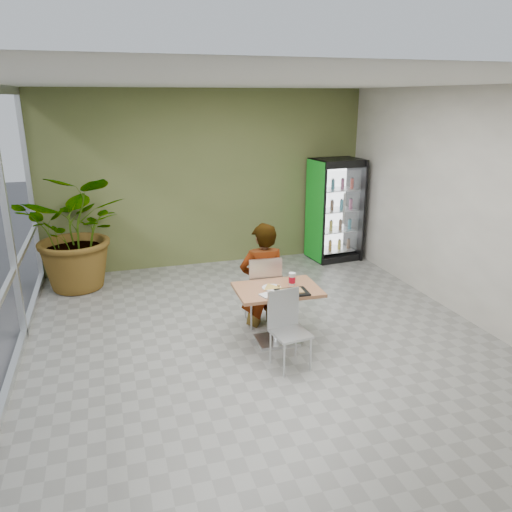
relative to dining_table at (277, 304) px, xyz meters
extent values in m
plane|color=gray|center=(-0.17, -0.04, -0.54)|extent=(7.00, 7.00, 0.00)
cube|color=#A26645|center=(0.00, 0.00, 0.19)|extent=(1.07, 0.76, 0.04)
cylinder|color=silver|center=(0.00, 0.00, -0.18)|extent=(0.10, 0.10, 0.71)
cube|color=silver|center=(0.00, 0.00, -0.52)|extent=(0.54, 0.43, 0.04)
cube|color=silver|center=(-0.01, 0.62, -0.06)|extent=(0.47, 0.47, 0.03)
cube|color=silver|center=(-0.02, 0.41, 0.21)|extent=(0.45, 0.06, 0.53)
cylinder|color=silver|center=(0.19, 0.80, -0.30)|extent=(0.03, 0.03, 0.48)
cylinder|color=silver|center=(-0.19, 0.83, -0.30)|extent=(0.03, 0.03, 0.48)
cylinder|color=silver|center=(0.17, 0.42, -0.30)|extent=(0.03, 0.03, 0.48)
cylinder|color=silver|center=(-0.21, 0.44, -0.30)|extent=(0.03, 0.03, 0.48)
cube|color=silver|center=(-0.06, -0.65, -0.11)|extent=(0.46, 0.46, 0.03)
cube|color=silver|center=(-0.09, -0.46, 0.13)|extent=(0.40, 0.09, 0.48)
cylinder|color=silver|center=(-0.21, -0.84, -0.32)|extent=(0.02, 0.02, 0.43)
cylinder|color=silver|center=(0.14, -0.79, -0.32)|extent=(0.02, 0.02, 0.43)
cylinder|color=silver|center=(-0.26, -0.50, -0.32)|extent=(0.02, 0.02, 0.43)
cylinder|color=silver|center=(0.09, -0.45, -0.32)|extent=(0.02, 0.02, 0.43)
imported|color=black|center=(-0.01, 0.57, 0.04)|extent=(0.67, 0.46, 1.76)
cylinder|color=silver|center=(-0.07, 0.02, 0.22)|extent=(0.24, 0.24, 0.01)
cylinder|color=silver|center=(0.22, 0.05, 0.29)|extent=(0.08, 0.08, 0.15)
cylinder|color=red|center=(0.22, 0.05, 0.28)|extent=(0.09, 0.09, 0.08)
cylinder|color=silver|center=(0.22, 0.05, 0.37)|extent=(0.09, 0.09, 0.01)
cube|color=silver|center=(-0.20, -0.22, 0.22)|extent=(0.20, 0.20, 0.02)
cube|color=black|center=(0.11, -0.22, 0.22)|extent=(0.40, 0.30, 0.02)
cube|color=black|center=(2.24, 3.03, 0.44)|extent=(0.94, 0.77, 1.95)
cube|color=green|center=(1.80, 3.03, 0.44)|extent=(0.08, 0.66, 1.91)
cube|color=silver|center=(2.24, 2.70, 0.46)|extent=(0.70, 0.08, 1.56)
imported|color=#255E28|center=(-2.45, 2.79, 0.43)|extent=(2.10, 1.94, 1.94)
camera|label=1|loc=(-1.97, -5.52, 2.51)|focal=35.00mm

